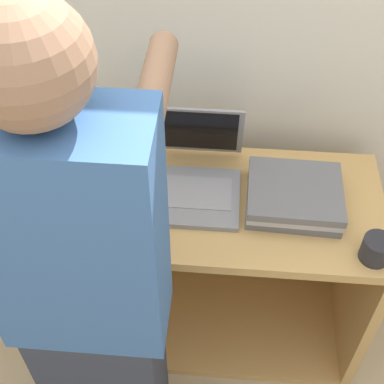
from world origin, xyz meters
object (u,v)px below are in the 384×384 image
laptop_stack_left (95,184)px  person (91,308)px  laptop_stack_right (294,195)px  laptop_open (195,175)px  mug (376,249)px

laptop_stack_left → person: 0.53m
laptop_stack_right → person: bearing=-137.3°
laptop_stack_left → laptop_open: bearing=9.9°
laptop_stack_right → mug: laptop_stack_right is taller
person → mug: (0.79, 0.31, -0.07)m
mug → person: bearing=-158.5°
laptop_stack_left → laptop_stack_right: 0.66m
laptop_open → laptop_stack_right: (0.33, -0.06, -0.01)m
laptop_open → laptop_stack_right: bearing=-9.6°
mug → laptop_stack_right: bearing=139.4°
laptop_open → laptop_stack_right: 0.33m
person → mug: size_ratio=18.92×
person → laptop_stack_right: bearing=42.7°
laptop_stack_left → laptop_stack_right: bearing=0.2°
person → mug: 0.85m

